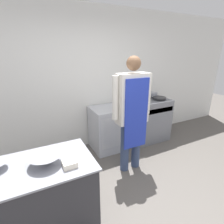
# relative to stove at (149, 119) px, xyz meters

# --- Properties ---
(wall_back) EXTENTS (8.00, 0.05, 2.70)m
(wall_back) POSITION_rel_stove_xyz_m (-1.31, 0.38, 0.89)
(wall_back) COLOR white
(wall_back) RESTS_ON ground_plane
(prep_counter) EXTENTS (1.20, 0.69, 0.86)m
(prep_counter) POSITION_rel_stove_xyz_m (-2.43, -1.26, -0.03)
(prep_counter) COLOR #2D2D33
(prep_counter) RESTS_ON ground_plane
(stove) EXTENTS (0.82, 0.61, 0.95)m
(stove) POSITION_rel_stove_xyz_m (0.00, 0.00, 0.00)
(stove) COLOR slate
(stove) RESTS_ON ground_plane
(fridge_unit) EXTENTS (0.63, 0.60, 0.87)m
(fridge_unit) POSITION_rel_stove_xyz_m (-0.99, 0.03, -0.03)
(fridge_unit) COLOR silver
(fridge_unit) RESTS_ON ground_plane
(person_cook) EXTENTS (0.67, 0.24, 1.85)m
(person_cook) POSITION_rel_stove_xyz_m (-0.94, -0.73, 0.60)
(person_cook) COLOR #38476B
(person_cook) RESTS_ON ground_plane
(mixing_bowl) EXTENTS (0.32, 0.32, 0.10)m
(mixing_bowl) POSITION_rel_stove_xyz_m (-2.29, -1.28, 0.45)
(mixing_bowl) COLOR gray
(mixing_bowl) RESTS_ON prep_counter
(plastic_tub) EXTENTS (0.13, 0.13, 0.06)m
(plastic_tub) POSITION_rel_stove_xyz_m (-2.09, -1.42, 0.42)
(plastic_tub) COLOR silver
(plastic_tub) RESTS_ON prep_counter
(stock_pot) EXTENTS (0.26, 0.26, 0.26)m
(stock_pot) POSITION_rel_stove_xyz_m (-0.18, 0.11, 0.61)
(stock_pot) COLOR gray
(stock_pot) RESTS_ON stove
(saute_pan) EXTENTS (0.28, 0.28, 0.04)m
(saute_pan) POSITION_rel_stove_xyz_m (0.16, -0.11, 0.50)
(saute_pan) COLOR #262628
(saute_pan) RESTS_ON stove
(sauce_pot) EXTENTS (0.19, 0.19, 0.09)m
(sauce_pot) POSITION_rel_stove_xyz_m (0.16, 0.11, 0.53)
(sauce_pot) COLOR gray
(sauce_pot) RESTS_ON stove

